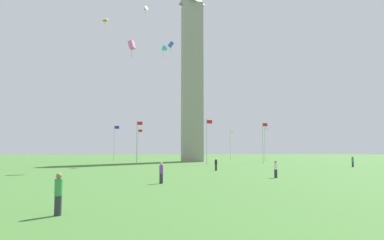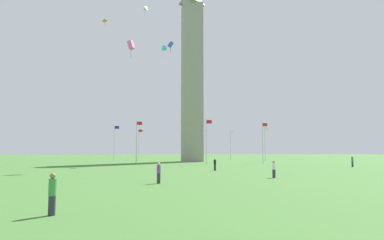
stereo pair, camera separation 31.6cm
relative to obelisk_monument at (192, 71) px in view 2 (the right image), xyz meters
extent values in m
plane|color=#3D6B2D|center=(0.00, 0.00, -21.46)|extent=(260.00, 260.00, 0.00)
cube|color=gray|center=(0.00, 0.00, -2.58)|extent=(4.72, 4.72, 37.77)
cylinder|color=silver|center=(17.84, 0.00, -17.33)|extent=(0.14, 0.14, 8.27)
cube|color=white|center=(18.39, 0.00, -13.64)|extent=(1.00, 0.03, 0.64)
cylinder|color=silver|center=(12.62, 12.62, -17.33)|extent=(0.14, 0.14, 8.27)
cube|color=white|center=(13.17, 12.62, -13.64)|extent=(1.00, 0.03, 0.64)
cylinder|color=silver|center=(0.00, 17.84, -17.33)|extent=(0.14, 0.14, 8.27)
cube|color=white|center=(0.55, 17.84, -13.64)|extent=(1.00, 0.03, 0.64)
cylinder|color=silver|center=(-12.62, 12.62, -17.33)|extent=(0.14, 0.14, 8.27)
cube|color=red|center=(-12.07, 12.62, -13.64)|extent=(1.00, 0.03, 0.64)
cylinder|color=silver|center=(-17.84, 0.00, -17.33)|extent=(0.14, 0.14, 8.27)
cube|color=#1E2D99|center=(-17.29, 0.00, -13.64)|extent=(1.00, 0.03, 0.64)
cylinder|color=silver|center=(-12.62, -12.62, -17.33)|extent=(0.14, 0.14, 8.27)
cube|color=red|center=(-12.07, -12.62, -13.64)|extent=(1.00, 0.03, 0.64)
cylinder|color=silver|center=(0.00, -17.84, -17.33)|extent=(0.14, 0.14, 8.27)
cube|color=red|center=(0.55, -17.84, -13.64)|extent=(1.00, 0.03, 0.64)
cylinder|color=silver|center=(12.62, -12.62, -17.33)|extent=(0.14, 0.14, 8.27)
cube|color=red|center=(13.17, -12.62, -13.64)|extent=(1.00, 0.03, 0.64)
cylinder|color=#2D2D38|center=(21.59, -28.44, -21.06)|extent=(0.29, 0.29, 0.80)
cylinder|color=teal|center=(21.59, -28.44, -20.31)|extent=(0.32, 0.32, 0.70)
sphere|color=tan|center=(21.59, -28.44, -19.84)|extent=(0.24, 0.24, 0.24)
cylinder|color=#2D2D38|center=(-10.09, -50.38, -21.06)|extent=(0.29, 0.29, 0.80)
cylinder|color=purple|center=(-10.09, -50.38, -20.33)|extent=(0.32, 0.32, 0.66)
sphere|color=tan|center=(-10.09, -50.38, -19.89)|extent=(0.24, 0.24, 0.24)
cylinder|color=#2D2D38|center=(1.21, -46.46, -21.06)|extent=(0.29, 0.29, 0.80)
cylinder|color=white|center=(1.21, -46.46, -20.36)|extent=(0.32, 0.32, 0.61)
sphere|color=#936B4C|center=(1.21, -46.46, -19.93)|extent=(0.24, 0.24, 0.24)
cylinder|color=#2D2D38|center=(-15.05, -62.90, -21.06)|extent=(0.29, 0.29, 0.80)
cylinder|color=#388C47|center=(-15.05, -62.90, -20.32)|extent=(0.32, 0.32, 0.70)
sphere|color=#936B4C|center=(-15.05, -62.90, -19.85)|extent=(0.24, 0.24, 0.24)
cylinder|color=#2D2D38|center=(-2.04, -34.56, -21.06)|extent=(0.29, 0.29, 0.80)
cylinder|color=black|center=(-2.04, -34.56, -20.38)|extent=(0.32, 0.32, 0.58)
sphere|color=tan|center=(-2.04, -34.56, -19.97)|extent=(0.24, 0.24, 0.24)
cone|color=#33C6D1|center=(-7.42, -7.82, 2.66)|extent=(2.06, 1.96, 1.66)
cylinder|color=teal|center=(-7.42, -7.82, 1.67)|extent=(0.04, 0.04, 1.48)
cone|color=green|center=(-11.32, -10.42, 10.17)|extent=(1.42, 1.42, 1.14)
cylinder|color=#208035|center=(-11.32, -10.42, 9.44)|extent=(0.04, 0.04, 1.10)
cube|color=orange|center=(-19.37, -9.79, 7.50)|extent=(1.19, 1.20, 0.39)
cylinder|color=#A75C15|center=(-19.37, -9.79, 6.79)|extent=(0.04, 0.04, 1.06)
cube|color=blue|center=(-6.25, -13.60, 1.88)|extent=(1.26, 0.87, 1.24)
cylinder|color=#233C9D|center=(-6.25, -13.60, 0.90)|extent=(0.04, 0.04, 1.46)
cube|color=pink|center=(-13.30, -28.87, -3.39)|extent=(1.24, 1.13, 1.39)
cylinder|color=#A44A79|center=(-13.30, -28.87, -4.49)|extent=(0.04, 0.04, 1.65)
camera|label=1|loc=(-11.68, -77.56, -18.78)|focal=31.29mm
camera|label=2|loc=(-11.37, -77.61, -18.78)|focal=31.29mm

